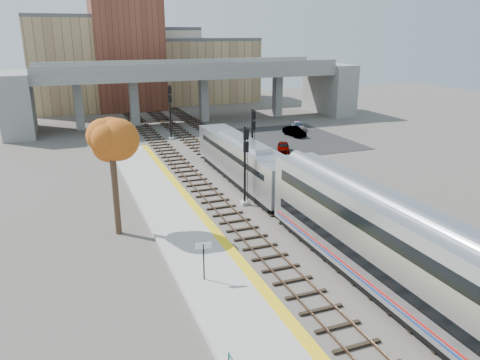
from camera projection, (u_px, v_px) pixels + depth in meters
name	position (u px, v px, depth m)	size (l,w,h in m)	color
ground	(296.00, 235.00, 33.19)	(160.00, 160.00, 0.00)	#47423D
platform	(197.00, 249.00, 30.63)	(4.50, 60.00, 0.35)	#9E9E99
yellow_strip	(225.00, 242.00, 31.23)	(0.70, 60.00, 0.01)	yellow
tracks	(243.00, 182.00, 44.59)	(10.70, 95.00, 0.25)	black
overpass	(191.00, 85.00, 73.09)	(54.00, 12.00, 9.50)	slate
buildings_far	(142.00, 64.00, 90.37)	(43.00, 21.00, 20.60)	tan
parking_lot	(291.00, 139.00, 62.88)	(14.00, 18.00, 0.04)	black
locomotive	(244.00, 160.00, 44.05)	(3.02, 19.05, 4.10)	#A8AAB2
coach	(407.00, 258.00, 23.81)	(3.03, 25.00, 5.00)	#A8AAB2
signal_mast_near	(245.00, 168.00, 38.04)	(0.60, 0.64, 6.60)	#9E9E99
signal_mast_mid	(252.00, 143.00, 46.81)	(0.60, 0.64, 6.52)	#9E9E99
signal_mast_far	(170.00, 113.00, 61.50)	(0.60, 0.64, 7.19)	#9E9E99
station_sign	(204.00, 253.00, 26.10)	(0.89, 0.21, 2.27)	black
tree	(112.00, 145.00, 31.56)	(3.60, 3.60, 8.71)	#382619
car_a	(283.00, 147.00, 55.88)	(1.39, 3.47, 1.18)	#99999E
car_b	(294.00, 131.00, 64.18)	(1.39, 3.99, 1.32)	#99999E
car_c	(298.00, 126.00, 68.24)	(1.64, 4.04, 1.17)	#99999E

